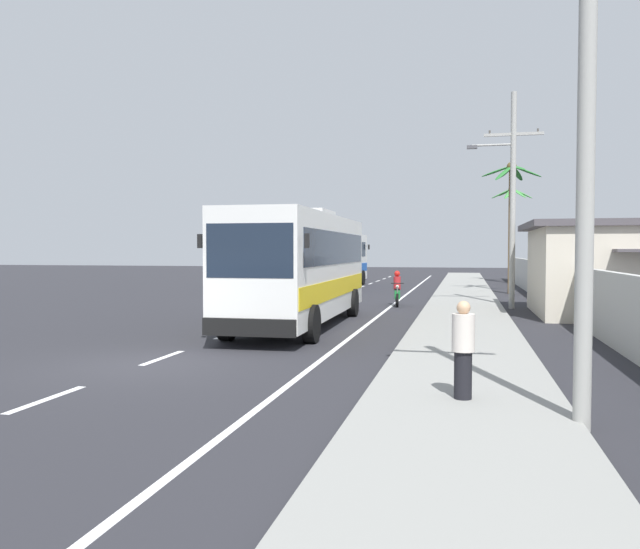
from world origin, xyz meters
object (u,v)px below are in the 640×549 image
at_px(motorcycle_beside_bus, 397,291).
at_px(palm_nearest, 512,219).
at_px(coach_bus_far_lane, 330,257).
at_px(utility_pole_mid, 511,194).
at_px(utility_pole_nearest, 587,83).
at_px(palm_second, 511,201).
at_px(coach_bus_foreground, 302,265).
at_px(pedestrian_near_kerb, 463,348).

relative_size(motorcycle_beside_bus, palm_nearest, 0.27).
xyz_separation_m(coach_bus_far_lane, utility_pole_mid, (10.61, -12.98, 2.85)).
bearing_deg(coach_bus_far_lane, utility_pole_mid, -50.76).
relative_size(motorcycle_beside_bus, utility_pole_nearest, 0.22).
bearing_deg(palm_second, coach_bus_far_lane, 163.31).
bearing_deg(utility_pole_mid, coach_bus_far_lane, 129.24).
distance_m(coach_bus_foreground, coach_bus_far_lane, 21.15).
height_order(coach_bus_foreground, utility_pole_nearest, utility_pole_nearest).
distance_m(utility_pole_mid, palm_nearest, 22.04).
xyz_separation_m(utility_pole_mid, palm_second, (0.66, 9.61, 0.40)).
height_order(coach_bus_foreground, palm_second, palm_second).
height_order(coach_bus_far_lane, pedestrian_near_kerb, coach_bus_far_lane).
bearing_deg(utility_pole_nearest, coach_bus_foreground, 122.05).
xyz_separation_m(coach_bus_foreground, utility_pole_mid, (7.17, 7.88, 2.86)).
height_order(coach_bus_foreground, pedestrian_near_kerb, coach_bus_foreground).
height_order(motorcycle_beside_bus, utility_pole_nearest, utility_pole_nearest).
height_order(coach_bus_far_lane, utility_pole_mid, utility_pole_mid).
bearing_deg(motorcycle_beside_bus, utility_pole_mid, -3.10).
bearing_deg(coach_bus_foreground, palm_nearest, 73.66).
relative_size(pedestrian_near_kerb, palm_second, 0.21).
height_order(utility_pole_nearest, utility_pole_mid, utility_pole_mid).
bearing_deg(palm_second, pedestrian_near_kerb, -95.41).
distance_m(utility_pole_nearest, utility_pole_mid, 18.81).
relative_size(coach_bus_foreground, coach_bus_far_lane, 0.95).
xyz_separation_m(motorcycle_beside_bus, utility_pole_mid, (4.85, -0.26, 4.24)).
distance_m(motorcycle_beside_bus, palm_second, 11.80).
height_order(motorcycle_beside_bus, utility_pole_mid, utility_pole_mid).
relative_size(coach_bus_foreground, pedestrian_near_kerb, 6.99).
relative_size(utility_pole_nearest, palm_nearest, 1.23).
height_order(pedestrian_near_kerb, palm_second, palm_second).
relative_size(utility_pole_mid, palm_nearest, 1.24).
bearing_deg(palm_nearest, utility_pole_nearest, -92.70).
relative_size(coach_bus_foreground, palm_second, 1.45).
xyz_separation_m(motorcycle_beside_bus, utility_pole_nearest, (4.52, -19.07, 4.12)).
bearing_deg(utility_pole_mid, coach_bus_foreground, -132.29).
bearing_deg(utility_pole_mid, pedestrian_near_kerb, -96.20).
bearing_deg(palm_nearest, utility_pole_mid, -94.13).
xyz_separation_m(pedestrian_near_kerb, utility_pole_mid, (1.94, 17.84, 3.93)).
bearing_deg(coach_bus_far_lane, motorcycle_beside_bus, -65.67).
relative_size(coach_bus_foreground, motorcycle_beside_bus, 5.56).
distance_m(pedestrian_near_kerb, palm_second, 27.91).
xyz_separation_m(utility_pole_nearest, palm_second, (0.99, 28.41, 0.52)).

